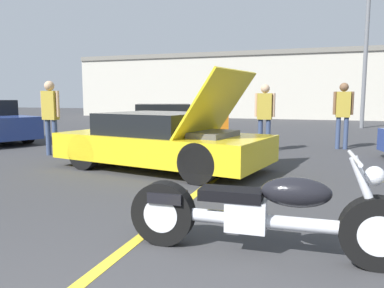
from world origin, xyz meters
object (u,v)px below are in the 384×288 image
Objects in this scene: motorcycle at (263,214)px; spectator_midground at (212,109)px; spectator_by_show_car at (343,110)px; parked_car_mid_left_row at (167,120)px; light_pole at (369,26)px; spectator_far_lot at (50,111)px; spectator_near_motorcycle at (265,112)px; show_car_hood_open at (163,141)px.

spectator_midground reaches higher than motorcycle.
parked_car_mid_left_row is at bearing 161.16° from spectator_by_show_car.
spectator_far_lot is at bearing -125.73° from light_pole.
spectator_near_motorcycle is 2.27m from spectator_by_show_car.
light_pole is 3.32× the size of motorcycle.
spectator_far_lot is at bearing 141.43° from motorcycle.
show_car_hood_open is 2.54× the size of spectator_near_motorcycle.
light_pole is 4.76× the size of spectator_near_motorcycle.
spectator_by_show_car is at bearing 27.05° from spectator_far_lot.
spectator_far_lot is (-5.68, 4.21, 0.69)m from motorcycle.
light_pole is 1.78× the size of parked_car_mid_left_row.
spectator_far_lot is at bearing -120.06° from parked_car_mid_left_row.
show_car_hood_open reaches higher than motorcycle.
motorcycle is 1.43× the size of spectator_near_motorcycle.
motorcycle is at bearing -43.87° from show_car_hood_open.
parked_car_mid_left_row is at bearing 123.05° from show_car_hood_open.
parked_car_mid_left_row is (-7.32, -5.75, -3.96)m from light_pole.
light_pole reaches higher than motorcycle.
light_pole is at bearing 69.98° from spectator_near_motorcycle.
spectator_far_lot is at bearing 179.00° from show_car_hood_open.
parked_car_mid_left_row is 6.34m from spectator_by_show_car.
spectator_near_motorcycle is (1.57, 2.95, 0.48)m from show_car_hood_open.
show_car_hood_open is at bearing -118.05° from spectator_near_motorcycle.
show_car_hood_open is 3.38m from spectator_near_motorcycle.
spectator_midground is 4.07m from spectator_far_lot.
light_pole is at bearing 62.57° from spectator_midground.
show_car_hood_open reaches higher than spectator_near_motorcycle.
spectator_midground reaches higher than spectator_by_show_car.
light_pole is 10.18m from spectator_near_motorcycle.
motorcycle is at bearing -36.51° from spectator_far_lot.
show_car_hood_open is at bearing 122.85° from motorcycle.
spectator_far_lot is at bearing -146.85° from spectator_midground.
parked_car_mid_left_row is 5.56m from spectator_far_lot.
spectator_midground is (0.17, 2.93, 0.54)m from show_car_hood_open.
show_car_hood_open is at bearing -90.35° from parked_car_mid_left_row.
show_car_hood_open reaches higher than spectator_by_show_car.
motorcycle is at bearing -82.28° from spectator_near_motorcycle.
spectator_midground is at bearing -73.09° from parked_car_mid_left_row.
spectator_near_motorcycle reaches higher than motorcycle.
spectator_far_lot reaches higher than spectator_by_show_car.
spectator_by_show_car is 0.98× the size of spectator_midground.
light_pole is 1.88× the size of show_car_hood_open.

